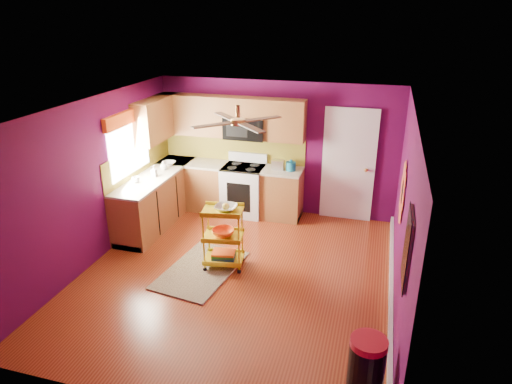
% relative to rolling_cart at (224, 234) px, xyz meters
% --- Properties ---
extents(ground, '(5.00, 5.00, 0.00)m').
position_rel_rolling_cart_xyz_m(ground, '(0.25, -0.20, -0.55)').
color(ground, maroon).
rests_on(ground, ground).
extents(room_envelope, '(4.54, 5.04, 2.52)m').
position_rel_rolling_cart_xyz_m(room_envelope, '(0.28, -0.20, 1.09)').
color(room_envelope, '#4F093E').
rests_on(room_envelope, ground).
extents(lower_cabinets, '(2.81, 2.31, 0.94)m').
position_rel_rolling_cart_xyz_m(lower_cabinets, '(-1.09, 1.62, -0.11)').
color(lower_cabinets, brown).
rests_on(lower_cabinets, ground).
extents(electric_range, '(0.76, 0.66, 1.13)m').
position_rel_rolling_cart_xyz_m(electric_range, '(-0.30, 1.97, -0.06)').
color(electric_range, white).
rests_on(electric_range, ground).
extents(upper_cabinetry, '(2.80, 2.30, 1.26)m').
position_rel_rolling_cart_xyz_m(upper_cabinetry, '(-0.99, 1.97, 1.25)').
color(upper_cabinetry, brown).
rests_on(upper_cabinetry, ground).
extents(left_window, '(0.08, 1.35, 1.08)m').
position_rel_rolling_cart_xyz_m(left_window, '(-1.97, 0.85, 1.19)').
color(left_window, white).
rests_on(left_window, ground).
extents(panel_door, '(0.95, 0.11, 2.15)m').
position_rel_rolling_cart_xyz_m(panel_door, '(1.60, 2.27, 0.48)').
color(panel_door, white).
rests_on(panel_door, ground).
extents(right_wall_art, '(0.04, 2.74, 1.04)m').
position_rel_rolling_cart_xyz_m(right_wall_art, '(2.48, -0.54, 0.90)').
color(right_wall_art, black).
rests_on(right_wall_art, ground).
extents(ceiling_fan, '(1.01, 1.01, 0.26)m').
position_rel_rolling_cart_xyz_m(ceiling_fan, '(0.25, -0.00, 1.74)').
color(ceiling_fan, '#BF8C3F').
rests_on(ceiling_fan, ground).
extents(shag_rug, '(1.13, 1.63, 0.02)m').
position_rel_rolling_cart_xyz_m(shag_rug, '(-0.30, -0.22, -0.53)').
color(shag_rug, black).
rests_on(shag_rug, ground).
extents(rolling_cart, '(0.65, 0.52, 1.06)m').
position_rel_rolling_cart_xyz_m(rolling_cart, '(0.00, 0.00, 0.00)').
color(rolling_cart, gold).
rests_on(rolling_cart, ground).
extents(trash_can, '(0.40, 0.42, 0.71)m').
position_rel_rolling_cart_xyz_m(trash_can, '(2.22, -2.00, -0.19)').
color(trash_can, black).
rests_on(trash_can, ground).
extents(teal_kettle, '(0.18, 0.18, 0.21)m').
position_rel_rolling_cart_xyz_m(teal_kettle, '(0.59, 2.01, 0.48)').
color(teal_kettle, '#126B8C').
rests_on(teal_kettle, lower_cabinets).
extents(toaster, '(0.22, 0.15, 0.18)m').
position_rel_rolling_cart_xyz_m(toaster, '(0.36, 2.00, 0.48)').
color(toaster, beige).
rests_on(toaster, lower_cabinets).
extents(soap_bottle_a, '(0.09, 0.09, 0.20)m').
position_rel_rolling_cart_xyz_m(soap_bottle_a, '(-1.65, 1.04, 0.49)').
color(soap_bottle_a, '#EA3F72').
rests_on(soap_bottle_a, lower_cabinets).
extents(soap_bottle_b, '(0.13, 0.13, 0.17)m').
position_rel_rolling_cart_xyz_m(soap_bottle_b, '(-1.65, 1.41, 0.48)').
color(soap_bottle_b, white).
rests_on(soap_bottle_b, lower_cabinets).
extents(counter_dish, '(0.25, 0.25, 0.06)m').
position_rel_rolling_cart_xyz_m(counter_dish, '(-1.69, 1.69, 0.42)').
color(counter_dish, white).
rests_on(counter_dish, lower_cabinets).
extents(counter_cup, '(0.13, 0.13, 0.10)m').
position_rel_rolling_cart_xyz_m(counter_cup, '(-1.81, 0.68, 0.45)').
color(counter_cup, white).
rests_on(counter_cup, lower_cabinets).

